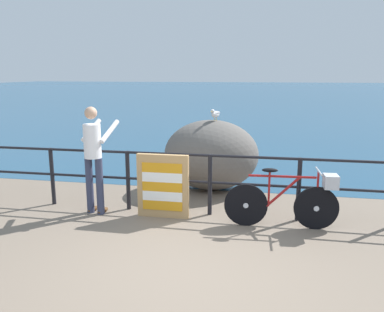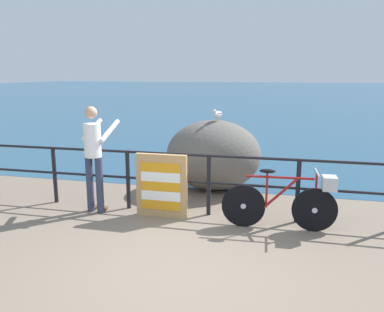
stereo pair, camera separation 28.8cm
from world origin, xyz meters
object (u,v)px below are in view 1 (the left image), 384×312
object	(u,v)px
person_at_railing	(94,155)
breakwater_boulder_main	(211,155)
bicycle	(291,198)
folded_deckchair_stack	(163,186)
seagull	(215,114)

from	to	relation	value
person_at_railing	breakwater_boulder_main	size ratio (longest dim) A/B	0.94
bicycle	breakwater_boulder_main	bearing A→B (deg)	125.50
bicycle	person_at_railing	bearing A→B (deg)	175.77
folded_deckchair_stack	seagull	bearing A→B (deg)	69.74
person_at_railing	folded_deckchair_stack	size ratio (longest dim) A/B	1.71
bicycle	seagull	size ratio (longest dim) A/B	5.01
bicycle	seagull	xyz separation A→B (m)	(-1.39, 1.76, 1.07)
person_at_railing	seagull	size ratio (longest dim) A/B	5.25
bicycle	breakwater_boulder_main	size ratio (longest dim) A/B	0.90
breakwater_boulder_main	seagull	bearing A→B (deg)	-46.24
folded_deckchair_stack	seagull	world-z (taller)	seagull
bicycle	breakwater_boulder_main	distance (m)	2.38
bicycle	folded_deckchair_stack	size ratio (longest dim) A/B	1.63
bicycle	folded_deckchair_stack	xyz separation A→B (m)	(-2.01, 0.09, 0.06)
bicycle	seagull	distance (m)	2.48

